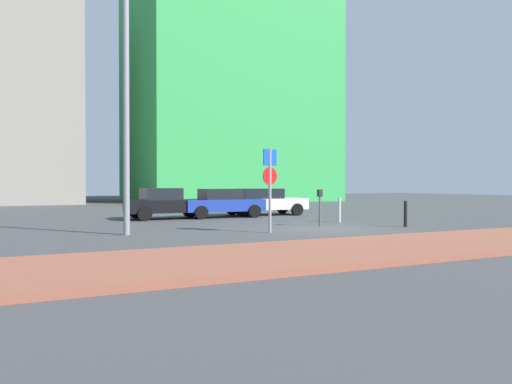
{
  "coord_description": "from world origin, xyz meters",
  "views": [
    {
      "loc": [
        -9.93,
        -14.56,
        1.61
      ],
      "look_at": [
        -1.34,
        3.0,
        1.33
      ],
      "focal_mm": 33.33,
      "sensor_mm": 36.0,
      "label": 1
    }
  ],
  "objects_px": {
    "parked_car_white": "(263,201)",
    "traffic_bollard_mid": "(405,214)",
    "parking_meter": "(320,202)",
    "street_lamp": "(126,82)",
    "parked_car_black": "(166,203)",
    "parking_sign_post": "(270,180)",
    "parked_car_blue": "(222,203)",
    "traffic_bollard_near": "(339,210)"
  },
  "relations": [
    {
      "from": "parked_car_blue",
      "to": "street_lamp",
      "type": "distance_m",
      "value": 9.68
    },
    {
      "from": "parked_car_white",
      "to": "traffic_bollard_near",
      "type": "bearing_deg",
      "value": -82.73
    },
    {
      "from": "parking_meter",
      "to": "street_lamp",
      "type": "height_order",
      "value": "street_lamp"
    },
    {
      "from": "parking_meter",
      "to": "traffic_bollard_mid",
      "type": "xyz_separation_m",
      "value": [
        2.81,
        -1.69,
        -0.43
      ]
    },
    {
      "from": "parked_car_blue",
      "to": "parking_meter",
      "type": "height_order",
      "value": "parking_meter"
    },
    {
      "from": "parking_sign_post",
      "to": "traffic_bollard_mid",
      "type": "xyz_separation_m",
      "value": [
        5.78,
        -0.25,
        -1.29
      ]
    },
    {
      "from": "parked_car_black",
      "to": "traffic_bollard_near",
      "type": "distance_m",
      "value": 8.17
    },
    {
      "from": "traffic_bollard_near",
      "to": "traffic_bollard_mid",
      "type": "distance_m",
      "value": 3.09
    },
    {
      "from": "parking_meter",
      "to": "parking_sign_post",
      "type": "bearing_deg",
      "value": -154.15
    },
    {
      "from": "parked_car_white",
      "to": "street_lamp",
      "type": "xyz_separation_m",
      "value": [
        -8.52,
        -7.07,
        4.2
      ]
    },
    {
      "from": "parking_sign_post",
      "to": "traffic_bollard_mid",
      "type": "bearing_deg",
      "value": -2.52
    },
    {
      "from": "parked_car_black",
      "to": "parked_car_white",
      "type": "xyz_separation_m",
      "value": [
        5.4,
        0.48,
        0.0
      ]
    },
    {
      "from": "parked_car_black",
      "to": "traffic_bollard_near",
      "type": "relative_size",
      "value": 3.65
    },
    {
      "from": "street_lamp",
      "to": "traffic_bollard_mid",
      "type": "height_order",
      "value": "street_lamp"
    },
    {
      "from": "street_lamp",
      "to": "traffic_bollard_near",
      "type": "xyz_separation_m",
      "value": [
        9.27,
        1.21,
        -4.41
      ]
    },
    {
      "from": "parked_car_blue",
      "to": "parked_car_white",
      "type": "xyz_separation_m",
      "value": [
        2.62,
        0.65,
        0.01
      ]
    },
    {
      "from": "parked_car_black",
      "to": "street_lamp",
      "type": "height_order",
      "value": "street_lamp"
    },
    {
      "from": "parked_car_black",
      "to": "parking_sign_post",
      "type": "relative_size",
      "value": 1.38
    },
    {
      "from": "parking_meter",
      "to": "parked_car_blue",
      "type": "bearing_deg",
      "value": 103.42
    },
    {
      "from": "parked_car_white",
      "to": "traffic_bollard_mid",
      "type": "xyz_separation_m",
      "value": [
        1.72,
        -8.79,
        -0.25
      ]
    },
    {
      "from": "parked_car_blue",
      "to": "traffic_bollard_mid",
      "type": "bearing_deg",
      "value": -61.89
    },
    {
      "from": "parked_car_black",
      "to": "traffic_bollard_mid",
      "type": "bearing_deg",
      "value": -49.38
    },
    {
      "from": "parking_meter",
      "to": "street_lamp",
      "type": "xyz_separation_m",
      "value": [
        -7.44,
        0.03,
        4.02
      ]
    },
    {
      "from": "street_lamp",
      "to": "traffic_bollard_near",
      "type": "height_order",
      "value": "street_lamp"
    },
    {
      "from": "parked_car_black",
      "to": "parked_car_blue",
      "type": "relative_size",
      "value": 0.96
    },
    {
      "from": "traffic_bollard_mid",
      "to": "parked_car_white",
      "type": "bearing_deg",
      "value": 101.1
    },
    {
      "from": "parked_car_black",
      "to": "street_lamp",
      "type": "xyz_separation_m",
      "value": [
        -3.12,
        -6.59,
        4.2
      ]
    },
    {
      "from": "street_lamp",
      "to": "traffic_bollard_mid",
      "type": "xyz_separation_m",
      "value": [
        10.25,
        -1.72,
        -4.45
      ]
    },
    {
      "from": "parking_sign_post",
      "to": "traffic_bollard_mid",
      "type": "height_order",
      "value": "parking_sign_post"
    },
    {
      "from": "parked_car_black",
      "to": "parking_sign_post",
      "type": "distance_m",
      "value": 8.24
    },
    {
      "from": "street_lamp",
      "to": "traffic_bollard_near",
      "type": "relative_size",
      "value": 7.99
    },
    {
      "from": "parked_car_white",
      "to": "street_lamp",
      "type": "distance_m",
      "value": 11.84
    },
    {
      "from": "parked_car_white",
      "to": "parked_car_blue",
      "type": "bearing_deg",
      "value": -166.04
    },
    {
      "from": "parked_car_black",
      "to": "traffic_bollard_mid",
      "type": "xyz_separation_m",
      "value": [
        7.13,
        -8.31,
        -0.24
      ]
    },
    {
      "from": "parked_car_blue",
      "to": "traffic_bollard_mid",
      "type": "distance_m",
      "value": 9.23
    },
    {
      "from": "parking_meter",
      "to": "traffic_bollard_near",
      "type": "bearing_deg",
      "value": 34.05
    },
    {
      "from": "parked_car_blue",
      "to": "street_lamp",
      "type": "bearing_deg",
      "value": -132.61
    },
    {
      "from": "parked_car_white",
      "to": "parking_meter",
      "type": "xyz_separation_m",
      "value": [
        -1.08,
        -7.1,
        0.18
      ]
    },
    {
      "from": "parked_car_white",
      "to": "traffic_bollard_near",
      "type": "height_order",
      "value": "parked_car_white"
    },
    {
      "from": "street_lamp",
      "to": "parked_car_white",
      "type": "bearing_deg",
      "value": 39.66
    },
    {
      "from": "parking_sign_post",
      "to": "parked_car_white",
      "type": "bearing_deg",
      "value": 64.6
    },
    {
      "from": "parked_car_black",
      "to": "parked_car_white",
      "type": "height_order",
      "value": "parked_car_black"
    }
  ]
}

